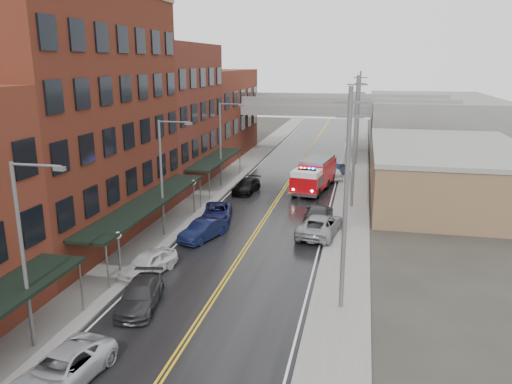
# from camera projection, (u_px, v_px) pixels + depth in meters

# --- Properties ---
(road) EXTENTS (11.00, 160.00, 0.02)m
(road) POSITION_uv_depth(u_px,v_px,m) (265.00, 219.00, 43.03)
(road) COLOR black
(road) RESTS_ON ground
(sidewalk_left) EXTENTS (3.00, 160.00, 0.15)m
(sidewalk_left) POSITION_uv_depth(u_px,v_px,m) (185.00, 213.00, 44.50)
(sidewalk_left) COLOR slate
(sidewalk_left) RESTS_ON ground
(sidewalk_right) EXTENTS (3.00, 160.00, 0.15)m
(sidewalk_right) POSITION_uv_depth(u_px,v_px,m) (351.00, 224.00, 41.52)
(sidewalk_right) COLOR slate
(sidewalk_right) RESTS_ON ground
(curb_left) EXTENTS (0.30, 160.00, 0.15)m
(curb_left) POSITION_uv_depth(u_px,v_px,m) (203.00, 214.00, 44.16)
(curb_left) COLOR gray
(curb_left) RESTS_ON ground
(curb_right) EXTENTS (0.30, 160.00, 0.15)m
(curb_right) POSITION_uv_depth(u_px,v_px,m) (331.00, 222.00, 41.86)
(curb_right) COLOR gray
(curb_right) RESTS_ON ground
(brick_building_b) EXTENTS (9.00, 20.00, 18.00)m
(brick_building_b) POSITION_uv_depth(u_px,v_px,m) (71.00, 119.00, 36.84)
(brick_building_b) COLOR #582117
(brick_building_b) RESTS_ON ground
(brick_building_c) EXTENTS (9.00, 15.00, 15.00)m
(brick_building_c) POSITION_uv_depth(u_px,v_px,m) (163.00, 116.00, 53.77)
(brick_building_c) COLOR maroon
(brick_building_c) RESTS_ON ground
(brick_building_far) EXTENTS (9.00, 20.00, 12.00)m
(brick_building_far) POSITION_uv_depth(u_px,v_px,m) (212.00, 114.00, 70.69)
(brick_building_far) COLOR maroon
(brick_building_far) RESTS_ON ground
(tan_building) EXTENTS (14.00, 22.00, 5.00)m
(tan_building) POSITION_uv_depth(u_px,v_px,m) (446.00, 174.00, 48.59)
(tan_building) COLOR brown
(tan_building) RESTS_ON ground
(right_far_block) EXTENTS (18.00, 30.00, 8.00)m
(right_far_block) POSITION_uv_depth(u_px,v_px,m) (431.00, 123.00, 76.16)
(right_far_block) COLOR slate
(right_far_block) RESTS_ON ground
(awning_1) EXTENTS (2.60, 18.00, 3.09)m
(awning_1) POSITION_uv_depth(u_px,v_px,m) (149.00, 202.00, 37.18)
(awning_1) COLOR black
(awning_1) RESTS_ON ground
(awning_2) EXTENTS (2.60, 13.00, 3.09)m
(awning_2) POSITION_uv_depth(u_px,v_px,m) (216.00, 159.00, 53.73)
(awning_2) COLOR black
(awning_2) RESTS_ON ground
(globe_lamp_1) EXTENTS (0.44, 0.44, 3.12)m
(globe_lamp_1) POSITION_uv_depth(u_px,v_px,m) (118.00, 244.00, 30.51)
(globe_lamp_1) COLOR #59595B
(globe_lamp_1) RESTS_ON ground
(globe_lamp_2) EXTENTS (0.44, 0.44, 3.12)m
(globe_lamp_2) POSITION_uv_depth(u_px,v_px,m) (194.00, 189.00, 43.75)
(globe_lamp_2) COLOR #59595B
(globe_lamp_2) RESTS_ON ground
(street_lamp_0) EXTENTS (2.64, 0.22, 9.00)m
(street_lamp_0) POSITION_uv_depth(u_px,v_px,m) (26.00, 246.00, 22.25)
(street_lamp_0) COLOR #59595B
(street_lamp_0) RESTS_ON ground
(street_lamp_1) EXTENTS (2.64, 0.22, 9.00)m
(street_lamp_1) POSITION_uv_depth(u_px,v_px,m) (164.00, 171.00, 37.38)
(street_lamp_1) COLOR #59595B
(street_lamp_1) RESTS_ON ground
(street_lamp_2) EXTENTS (2.64, 0.22, 9.00)m
(street_lamp_2) POSITION_uv_depth(u_px,v_px,m) (223.00, 140.00, 52.50)
(street_lamp_2) COLOR #59595B
(street_lamp_2) RESTS_ON ground
(utility_pole_0) EXTENTS (1.80, 0.24, 12.00)m
(utility_pole_0) POSITION_uv_depth(u_px,v_px,m) (346.00, 198.00, 25.78)
(utility_pole_0) COLOR #59595B
(utility_pole_0) RESTS_ON ground
(utility_pole_1) EXTENTS (1.80, 0.24, 12.00)m
(utility_pole_1) POSITION_uv_depth(u_px,v_px,m) (355.00, 140.00, 44.69)
(utility_pole_1) COLOR #59595B
(utility_pole_1) RESTS_ON ground
(utility_pole_2) EXTENTS (1.80, 0.24, 12.00)m
(utility_pole_2) POSITION_uv_depth(u_px,v_px,m) (358.00, 117.00, 63.60)
(utility_pole_2) COLOR #59595B
(utility_pole_2) RESTS_ON ground
(overpass) EXTENTS (40.00, 10.00, 7.50)m
(overpass) POSITION_uv_depth(u_px,v_px,m) (308.00, 113.00, 71.77)
(overpass) COLOR slate
(overpass) RESTS_ON ground
(fire_truck) EXTENTS (4.57, 9.09, 3.20)m
(fire_truck) POSITION_uv_depth(u_px,v_px,m) (314.00, 174.00, 52.11)
(fire_truck) COLOR #B3080E
(fire_truck) RESTS_ON ground
(parked_car_left_2) EXTENTS (3.01, 5.42, 1.43)m
(parked_car_left_2) POSITION_uv_depth(u_px,v_px,m) (62.00, 370.00, 20.75)
(parked_car_left_2) COLOR #B5B8BE
(parked_car_left_2) RESTS_ON ground
(parked_car_left_3) EXTENTS (2.83, 5.12, 1.40)m
(parked_car_left_3) POSITION_uv_depth(u_px,v_px,m) (140.00, 295.00, 27.41)
(parked_car_left_3) COLOR #2B2A2D
(parked_car_left_3) RESTS_ON ground
(parked_car_left_4) EXTENTS (2.89, 4.78, 1.52)m
(parked_car_left_4) POSITION_uv_depth(u_px,v_px,m) (148.00, 263.00, 31.60)
(parked_car_left_4) COLOR silver
(parked_car_left_4) RESTS_ON ground
(parked_car_left_5) EXTENTS (2.96, 4.86, 1.51)m
(parked_car_left_5) POSITION_uv_depth(u_px,v_px,m) (203.00, 230.00, 37.87)
(parked_car_left_5) COLOR #0E1434
(parked_car_left_5) RESTS_ON ground
(parked_car_left_6) EXTENTS (3.29, 5.40, 1.40)m
(parked_car_left_6) POSITION_uv_depth(u_px,v_px,m) (217.00, 212.00, 42.52)
(parked_car_left_6) COLOR #121646
(parked_car_left_6) RESTS_ON ground
(parked_car_left_7) EXTENTS (2.46, 4.99, 1.39)m
(parked_car_left_7) POSITION_uv_depth(u_px,v_px,m) (247.00, 186.00, 51.47)
(parked_car_left_7) COLOR black
(parked_car_left_7) RESTS_ON ground
(parked_car_right_0) EXTENTS (3.60, 6.34, 1.67)m
(parked_car_right_0) POSITION_uv_depth(u_px,v_px,m) (320.00, 225.00, 38.75)
(parked_car_right_0) COLOR gray
(parked_car_right_0) RESTS_ON ground
(parked_car_right_1) EXTENTS (2.24, 5.46, 1.58)m
(parked_car_right_1) POSITION_uv_depth(u_px,v_px,m) (318.00, 214.00, 41.70)
(parked_car_right_1) COLOR #2B2C2E
(parked_car_right_1) RESTS_ON ground
(parked_car_right_2) EXTENTS (2.85, 4.64, 1.47)m
(parked_car_right_2) POSITION_uv_depth(u_px,v_px,m) (333.00, 173.00, 57.20)
(parked_car_right_2) COLOR silver
(parked_car_right_2) RESTS_ON ground
(parked_car_right_3) EXTENTS (2.95, 5.26, 1.64)m
(parked_car_right_3) POSITION_uv_depth(u_px,v_px,m) (336.00, 170.00, 58.63)
(parked_car_right_3) COLOR #0E1534
(parked_car_right_3) RESTS_ON ground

